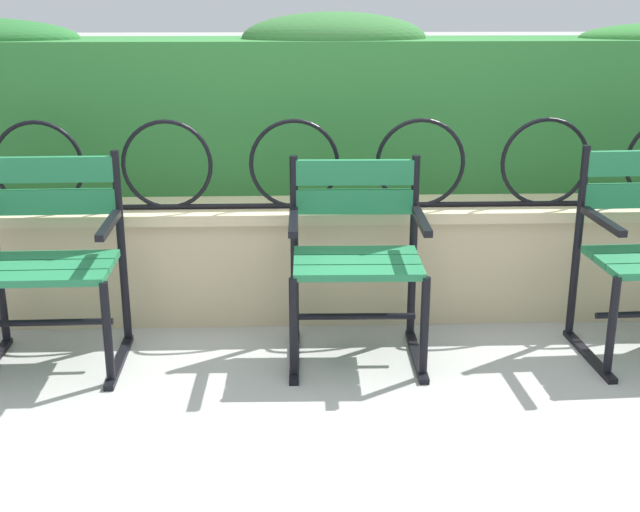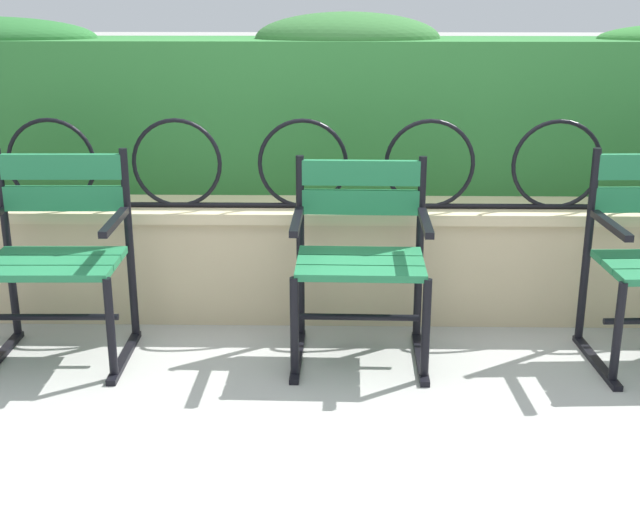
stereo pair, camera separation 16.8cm
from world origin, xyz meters
name	(u,v)px [view 2 (the right image)]	position (x,y,z in m)	size (l,w,h in m)	color
ground_plane	(319,402)	(0.00, 0.00, 0.00)	(60.00, 60.00, 0.00)	#9E9E99
stone_wall	(323,259)	(0.00, 0.96, 0.28)	(6.26, 0.41, 0.56)	#C6B289
iron_arch_fence	(305,168)	(-0.08, 0.88, 0.75)	(5.74, 0.02, 0.42)	black
hedge_row	(322,104)	(-0.01, 1.39, 0.97)	(6.13, 0.52, 0.88)	#2D7033
park_chair_left	(57,252)	(-1.13, 0.46, 0.47)	(0.60, 0.53, 0.88)	#237547
park_chair_centre	(360,254)	(0.17, 0.48, 0.46)	(0.58, 0.53, 0.85)	#237547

